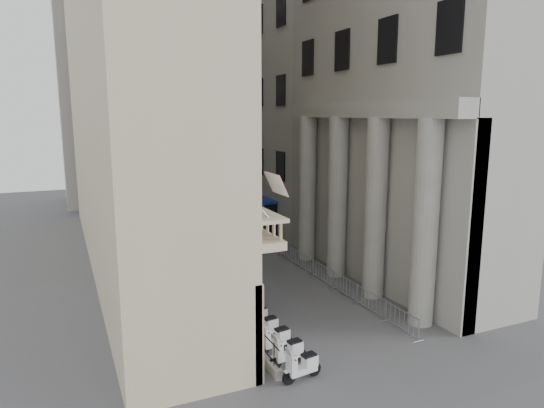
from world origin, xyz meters
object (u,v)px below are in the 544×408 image
Objects in this scene: street_lamp at (179,196)px; pedestrian_b at (208,220)px; info_kiosk at (202,245)px; scooter_0 at (302,380)px; pedestrian_a at (250,238)px; security_tent at (185,211)px.

street_lamp is 4.03× the size of pedestrian_b.
street_lamp reaches higher than info_kiosk.
street_lamp reaches higher than scooter_0.
info_kiosk is (0.91, 17.35, 0.93)m from scooter_0.
street_lamp is 4.12× the size of pedestrian_a.
info_kiosk is 0.99× the size of pedestrian_a.
scooter_0 is at bearing 84.32° from pedestrian_a.
info_kiosk is at bearing -25.61° from street_lamp.
pedestrian_a is at bearing -0.49° from street_lamp.
pedestrian_a is (3.83, 0.55, -0.01)m from info_kiosk.
pedestrian_a is (5.20, -0.14, -3.59)m from street_lamp.
pedestrian_a is 7.51m from pedestrian_b.
info_kiosk is at bearing -10.93° from scooter_0.
pedestrian_a is at bearing 113.05° from pedestrian_b.
info_kiosk reaches higher than scooter_0.
pedestrian_b is at bearing -72.46° from pedestrian_a.
street_lamp is 6.32m from pedestrian_a.
scooter_0 is at bearing -81.21° from info_kiosk.
pedestrian_a is 0.98× the size of pedestrian_b.
security_tent is at bearing -14.62° from pedestrian_a.
info_kiosk is at bearing 85.75° from pedestrian_b.
security_tent is 2.45m from street_lamp.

